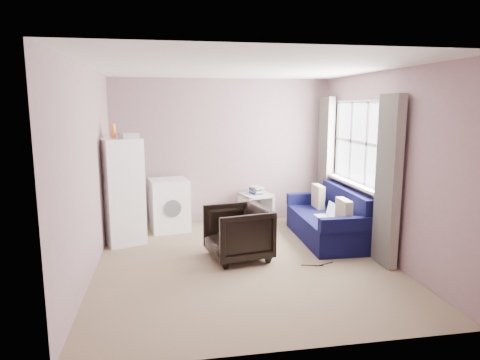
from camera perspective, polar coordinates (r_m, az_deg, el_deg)
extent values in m
cube|color=#8E785D|center=(5.76, 0.55, -10.99)|extent=(3.80, 4.20, 0.02)
cube|color=silver|center=(5.40, 0.60, 14.85)|extent=(3.80, 4.20, 0.02)
cube|color=gray|center=(7.51, -2.38, 3.83)|extent=(3.80, 0.02, 2.50)
cube|color=gray|center=(3.42, 7.05, -3.62)|extent=(3.80, 0.02, 2.50)
cube|color=gray|center=(5.43, -19.66, 0.90)|extent=(0.02, 4.20, 2.50)
cube|color=gray|center=(6.08, 18.57, 1.88)|extent=(0.02, 4.20, 2.50)
cube|color=white|center=(6.67, 15.66, 4.86)|extent=(0.01, 1.60, 1.20)
imported|color=black|center=(5.76, -0.29, -6.72)|extent=(0.85, 0.89, 0.79)
cube|color=white|center=(6.59, -15.46, -1.47)|extent=(0.70, 0.70, 1.57)
cube|color=slate|center=(6.71, -13.14, -2.93)|extent=(0.20, 0.47, 0.02)
cube|color=slate|center=(6.81, -13.81, 1.09)|extent=(0.03, 0.03, 0.45)
cube|color=white|center=(6.59, -13.22, 1.38)|extent=(0.15, 0.35, 0.54)
cylinder|color=orange|center=(6.50, -16.55, 6.29)|extent=(0.09, 0.09, 0.22)
cube|color=#B0B0A5|center=(6.42, -14.64, 5.74)|extent=(0.32, 0.34, 0.08)
cube|color=white|center=(7.17, -9.42, -3.27)|extent=(0.69, 0.69, 0.85)
cube|color=slate|center=(7.07, -9.49, -0.19)|extent=(0.64, 0.63, 0.05)
cylinder|color=slate|center=(6.88, -8.98, -3.79)|extent=(0.28, 0.07, 0.28)
cube|color=#B0B1AD|center=(7.42, 2.16, -2.02)|extent=(0.59, 0.59, 0.04)
cube|color=#B0B1AD|center=(7.53, 2.14, -5.35)|extent=(0.59, 0.59, 0.04)
cube|color=#B0B1AD|center=(7.38, 0.61, -4.00)|extent=(0.16, 0.48, 0.54)
cube|color=#B0B1AD|center=(7.57, 3.65, -3.67)|extent=(0.16, 0.48, 0.54)
cube|color=navy|center=(7.41, 2.16, -1.73)|extent=(0.21, 0.27, 0.03)
cube|color=tan|center=(7.41, 2.25, -1.48)|extent=(0.23, 0.28, 0.03)
cube|color=navy|center=(7.40, 2.07, -1.24)|extent=(0.20, 0.26, 0.03)
cube|color=tan|center=(7.39, 2.25, -1.00)|extent=(0.23, 0.28, 0.03)
cube|color=#0D0F3E|center=(6.76, 11.40, -6.24)|extent=(0.84, 1.71, 0.38)
cube|color=#0D0F3E|center=(6.77, 14.02, -2.85)|extent=(0.21, 1.70, 0.41)
cube|color=#0D0F3E|center=(5.95, 14.20, -5.75)|extent=(0.80, 0.15, 0.19)
cube|color=#0D0F3E|center=(7.44, 9.32, -2.44)|extent=(0.80, 0.15, 0.19)
cube|color=#B7AD8A|center=(6.19, 13.66, -4.23)|extent=(0.12, 0.38, 0.38)
cube|color=#B7AD8A|center=(7.18, 10.37, -2.15)|extent=(0.12, 0.38, 0.38)
cube|color=#B0B1AD|center=(6.59, 11.12, -4.85)|extent=(0.22, 0.31, 0.02)
cube|color=silver|center=(6.61, 12.12, -3.89)|extent=(0.06, 0.31, 0.21)
cube|color=white|center=(6.72, 14.89, -0.50)|extent=(0.14, 1.70, 0.04)
cube|color=white|center=(6.73, 15.29, -0.23)|extent=(0.02, 1.68, 0.05)
cube|color=white|center=(6.66, 15.52, 4.86)|extent=(0.02, 1.68, 0.05)
cube|color=white|center=(6.64, 15.77, 10.02)|extent=(0.02, 1.68, 0.05)
cube|color=white|center=(5.95, 18.82, 4.12)|extent=(0.02, 0.05, 1.20)
cube|color=white|center=(6.42, 16.54, 4.63)|extent=(0.02, 0.05, 1.20)
cube|color=white|center=(6.90, 14.57, 5.07)|extent=(0.02, 0.05, 1.20)
cube|color=white|center=(7.39, 12.86, 5.44)|extent=(0.02, 0.05, 1.20)
cube|color=beige|center=(5.71, 19.14, -0.17)|extent=(0.12, 0.46, 2.18)
cube|color=beige|center=(7.65, 11.32, 2.63)|extent=(0.12, 0.46, 2.18)
cylinder|color=black|center=(5.78, 11.17, -10.95)|extent=(0.27, 0.11, 0.01)
cylinder|color=black|center=(5.71, 9.59, -11.16)|extent=(0.28, 0.09, 0.01)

